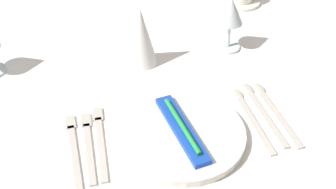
{
  "coord_description": "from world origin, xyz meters",
  "views": [
    {
      "loc": [
        -0.16,
        -0.91,
        1.43
      ],
      "look_at": [
        0.03,
        -0.14,
        0.76
      ],
      "focal_mm": 48.65,
      "sensor_mm": 36.0,
      "label": 1
    }
  ],
  "objects_px": {
    "wine_glass_far": "(231,14)",
    "fork_outer": "(100,139)",
    "toothbrush_package": "(182,129)",
    "fork_salad": "(73,147)",
    "fork_inner": "(88,144)",
    "spoon_dessert": "(259,106)",
    "spoon_tea": "(271,106)",
    "spoon_soup": "(247,112)",
    "dinner_plate": "(182,134)",
    "napkin_folded": "(140,37)"
  },
  "relations": [
    {
      "from": "fork_outer",
      "to": "spoon_soup",
      "type": "distance_m",
      "value": 0.33
    },
    {
      "from": "fork_salad",
      "to": "wine_glass_far",
      "type": "relative_size",
      "value": 1.43
    },
    {
      "from": "fork_inner",
      "to": "spoon_tea",
      "type": "height_order",
      "value": "spoon_tea"
    },
    {
      "from": "toothbrush_package",
      "to": "spoon_dessert",
      "type": "xyz_separation_m",
      "value": [
        0.19,
        0.05,
        -0.02
      ]
    },
    {
      "from": "napkin_folded",
      "to": "fork_inner",
      "type": "bearing_deg",
      "value": -122.47
    },
    {
      "from": "wine_glass_far",
      "to": "napkin_folded",
      "type": "bearing_deg",
      "value": -177.38
    },
    {
      "from": "fork_outer",
      "to": "fork_inner",
      "type": "height_order",
      "value": "same"
    },
    {
      "from": "fork_outer",
      "to": "fork_inner",
      "type": "bearing_deg",
      "value": -163.07
    },
    {
      "from": "spoon_soup",
      "to": "spoon_dessert",
      "type": "distance_m",
      "value": 0.03
    },
    {
      "from": "fork_outer",
      "to": "wine_glass_far",
      "type": "height_order",
      "value": "wine_glass_far"
    },
    {
      "from": "fork_salad",
      "to": "spoon_soup",
      "type": "height_order",
      "value": "spoon_soup"
    },
    {
      "from": "spoon_dessert",
      "to": "napkin_folded",
      "type": "xyz_separation_m",
      "value": [
        -0.22,
        0.23,
        0.08
      ]
    },
    {
      "from": "spoon_tea",
      "to": "wine_glass_far",
      "type": "relative_size",
      "value": 1.51
    },
    {
      "from": "fork_inner",
      "to": "napkin_folded",
      "type": "bearing_deg",
      "value": 57.53
    },
    {
      "from": "fork_salad",
      "to": "spoon_tea",
      "type": "relative_size",
      "value": 0.95
    },
    {
      "from": "toothbrush_package",
      "to": "spoon_tea",
      "type": "xyz_separation_m",
      "value": [
        0.22,
        0.05,
        -0.02
      ]
    },
    {
      "from": "spoon_soup",
      "to": "wine_glass_far",
      "type": "distance_m",
      "value": 0.28
    },
    {
      "from": "dinner_plate",
      "to": "spoon_dessert",
      "type": "height_order",
      "value": "dinner_plate"
    },
    {
      "from": "dinner_plate",
      "to": "toothbrush_package",
      "type": "xyz_separation_m",
      "value": [
        -0.0,
        0.0,
        0.02
      ]
    },
    {
      "from": "fork_salad",
      "to": "wine_glass_far",
      "type": "xyz_separation_m",
      "value": [
        0.43,
        0.27,
        0.1
      ]
    },
    {
      "from": "spoon_soup",
      "to": "spoon_dessert",
      "type": "xyz_separation_m",
      "value": [
        0.03,
        0.01,
        0.0
      ]
    },
    {
      "from": "toothbrush_package",
      "to": "fork_salad",
      "type": "height_order",
      "value": "toothbrush_package"
    },
    {
      "from": "spoon_dessert",
      "to": "napkin_folded",
      "type": "bearing_deg",
      "value": 134.3
    },
    {
      "from": "spoon_soup",
      "to": "spoon_dessert",
      "type": "height_order",
      "value": "same"
    },
    {
      "from": "spoon_soup",
      "to": "fork_salad",
      "type": "bearing_deg",
      "value": -177.85
    },
    {
      "from": "fork_outer",
      "to": "fork_inner",
      "type": "relative_size",
      "value": 1.06
    },
    {
      "from": "spoon_dessert",
      "to": "fork_salad",
      "type": "bearing_deg",
      "value": -176.24
    },
    {
      "from": "spoon_tea",
      "to": "spoon_dessert",
      "type": "bearing_deg",
      "value": 165.86
    },
    {
      "from": "wine_glass_far",
      "to": "fork_outer",
      "type": "bearing_deg",
      "value": -145.22
    },
    {
      "from": "dinner_plate",
      "to": "napkin_folded",
      "type": "distance_m",
      "value": 0.29
    },
    {
      "from": "fork_outer",
      "to": "spoon_soup",
      "type": "height_order",
      "value": "spoon_soup"
    },
    {
      "from": "dinner_plate",
      "to": "fork_outer",
      "type": "relative_size",
      "value": 1.25
    },
    {
      "from": "toothbrush_package",
      "to": "fork_salad",
      "type": "bearing_deg",
      "value": 173.68
    },
    {
      "from": "spoon_soup",
      "to": "fork_outer",
      "type": "bearing_deg",
      "value": -179.1
    },
    {
      "from": "toothbrush_package",
      "to": "fork_outer",
      "type": "height_order",
      "value": "toothbrush_package"
    },
    {
      "from": "toothbrush_package",
      "to": "spoon_dessert",
      "type": "height_order",
      "value": "toothbrush_package"
    },
    {
      "from": "spoon_dessert",
      "to": "dinner_plate",
      "type": "bearing_deg",
      "value": -164.98
    },
    {
      "from": "fork_outer",
      "to": "spoon_soup",
      "type": "xyz_separation_m",
      "value": [
        0.33,
        0.01,
        0.0
      ]
    },
    {
      "from": "toothbrush_package",
      "to": "spoon_dessert",
      "type": "bearing_deg",
      "value": 15.02
    },
    {
      "from": "dinner_plate",
      "to": "toothbrush_package",
      "type": "distance_m",
      "value": 0.02
    },
    {
      "from": "toothbrush_package",
      "to": "fork_outer",
      "type": "distance_m",
      "value": 0.17
    },
    {
      "from": "toothbrush_package",
      "to": "napkin_folded",
      "type": "xyz_separation_m",
      "value": [
        -0.03,
        0.28,
        0.05
      ]
    },
    {
      "from": "spoon_dessert",
      "to": "napkin_folded",
      "type": "distance_m",
      "value": 0.33
    },
    {
      "from": "spoon_tea",
      "to": "spoon_soup",
      "type": "bearing_deg",
      "value": -173.97
    },
    {
      "from": "fork_inner",
      "to": "napkin_folded",
      "type": "xyz_separation_m",
      "value": [
        0.16,
        0.26,
        0.08
      ]
    },
    {
      "from": "dinner_plate",
      "to": "wine_glass_far",
      "type": "distance_m",
      "value": 0.37
    },
    {
      "from": "spoon_soup",
      "to": "toothbrush_package",
      "type": "bearing_deg",
      "value": -166.45
    },
    {
      "from": "dinner_plate",
      "to": "spoon_dessert",
      "type": "xyz_separation_m",
      "value": [
        0.19,
        0.05,
        -0.01
      ]
    },
    {
      "from": "dinner_plate",
      "to": "fork_salad",
      "type": "relative_size",
      "value": 1.28
    },
    {
      "from": "toothbrush_package",
      "to": "wine_glass_far",
      "type": "relative_size",
      "value": 1.46
    }
  ]
}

